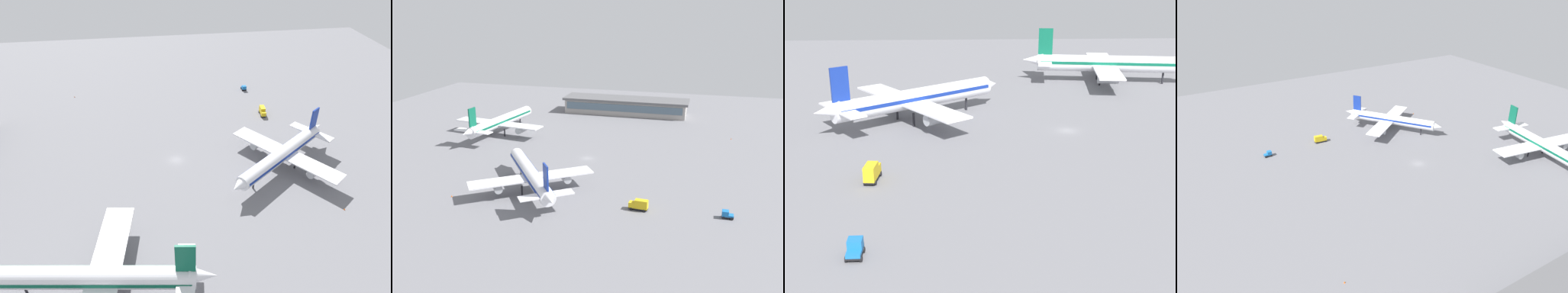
# 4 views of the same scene
# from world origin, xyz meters

# --- Properties ---
(ground) EXTENTS (288.00, 288.00, 0.00)m
(ground) POSITION_xyz_m (0.00, 0.00, 0.00)
(ground) COLOR slate
(airplane_at_gate) EXTENTS (36.13, 42.68, 15.27)m
(airplane_at_gate) POSITION_xyz_m (9.22, 34.74, 5.55)
(airplane_at_gate) COLOR white
(airplane_at_gate) RESTS_ON ground
(airplane_taxiing) EXTENTS (43.85, 54.22, 16.53)m
(airplane_taxiing) POSITION_xyz_m (48.11, -22.55, 6.01)
(airplane_taxiing) COLOR white
(airplane_taxiing) RESTS_ON ground
(baggage_tug) EXTENTS (3.22, 2.24, 2.30)m
(baggage_tug) POSITION_xyz_m (-51.59, 38.19, 1.16)
(baggage_tug) COLOR black
(baggage_tug) RESTS_ON ground
(catering_truck) EXTENTS (5.74, 2.60, 3.30)m
(catering_truck) POSITION_xyz_m (-26.83, 39.66, 1.70)
(catering_truck) COLOR black
(catering_truck) RESTS_ON ground
(safety_cone_near_gate) EXTENTS (0.44, 0.44, 0.60)m
(safety_cone_near_gate) POSITION_xyz_m (31.42, 46.24, 0.30)
(safety_cone_near_gate) COLOR #EA590C
(safety_cone_near_gate) RESTS_ON ground
(safety_cone_mid_apron) EXTENTS (0.44, 0.44, 0.60)m
(safety_cone_mid_apron) POSITION_xyz_m (-55.46, -41.87, 0.30)
(safety_cone_mid_apron) COLOR #EA590C
(safety_cone_mid_apron) RESTS_ON ground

